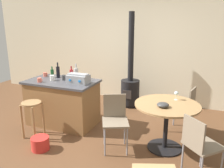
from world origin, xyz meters
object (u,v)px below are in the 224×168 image
at_px(bottle_3, 52,73).
at_px(serving_bowl, 163,105).
at_px(toolbox, 78,79).
at_px(cup_3, 64,78).
at_px(wooden_stool, 32,112).
at_px(wine_glass, 176,94).
at_px(cup_2, 40,80).
at_px(folding_chair_near, 185,106).
at_px(folding_chair_left, 199,143).
at_px(cup_0, 45,74).
at_px(cup_1, 52,78).
at_px(kitchen_island, 63,102).
at_px(bottle_1, 72,74).
at_px(folding_chair_far, 115,118).
at_px(wood_stove, 130,85).
at_px(bottle_0, 58,72).
at_px(bottle_2, 76,74).
at_px(dining_table, 167,115).
at_px(plastic_bucket, 40,143).

distance_m(bottle_3, serving_bowl, 2.39).
bearing_deg(toolbox, cup_3, 165.26).
relative_size(wooden_stool, wine_glass, 4.52).
xyz_separation_m(cup_2, cup_3, (0.34, 0.31, 0.01)).
xyz_separation_m(folding_chair_near, toolbox, (-1.87, -0.57, 0.47)).
bearing_deg(toolbox, folding_chair_left, -18.97).
distance_m(cup_0, cup_1, 0.40).
height_order(wooden_stool, cup_1, cup_1).
height_order(kitchen_island, bottle_1, bottle_1).
bearing_deg(kitchen_island, cup_1, -164.98).
relative_size(wooden_stool, cup_0, 5.72).
height_order(folding_chair_far, cup_0, cup_0).
height_order(folding_chair_left, cup_0, cup_0).
relative_size(cup_1, cup_2, 1.04).
distance_m(folding_chair_near, cup_3, 2.34).
bearing_deg(cup_1, wood_stove, 53.58).
height_order(folding_chair_far, toolbox, toolbox).
distance_m(wooden_stool, serving_bowl, 2.24).
xyz_separation_m(kitchen_island, cup_0, (-0.51, 0.17, 0.48)).
distance_m(folding_chair_far, cup_1, 1.59).
relative_size(wooden_stool, bottle_0, 2.08).
distance_m(bottle_2, cup_0, 0.74).
xyz_separation_m(folding_chair_left, bottle_2, (-2.34, 0.96, 0.49)).
distance_m(wooden_stool, bottle_0, 1.01).
height_order(cup_1, cup_3, cup_1).
bearing_deg(dining_table, cup_2, -178.62).
relative_size(toolbox, bottle_2, 1.23).
relative_size(dining_table, folding_chair_left, 1.16).
height_order(dining_table, bottle_1, bottle_1).
distance_m(bottle_0, cup_2, 0.46).
bearing_deg(cup_2, kitchen_island, 37.86).
relative_size(kitchen_island, cup_3, 11.99).
bearing_deg(bottle_0, cup_2, -105.09).
bearing_deg(plastic_bucket, wood_stove, 73.59).
bearing_deg(wooden_stool, bottle_2, 64.27).
bearing_deg(bottle_0, wood_stove, 48.18).
height_order(toolbox, bottle_2, bottle_2).
xyz_separation_m(bottle_0, plastic_bucket, (0.41, -1.17, -0.90)).
xyz_separation_m(bottle_0, bottle_2, (0.43, -0.01, 0.00)).
bearing_deg(plastic_bucket, toolbox, 78.82).
bearing_deg(wood_stove, wine_glass, -48.64).
bearing_deg(serving_bowl, folding_chair_far, -170.27).
xyz_separation_m(folding_chair_near, folding_chair_far, (-0.97, -1.00, 0.02)).
bearing_deg(bottle_3, cup_2, -90.21).
xyz_separation_m(kitchen_island, cup_1, (-0.17, -0.05, 0.49)).
relative_size(bottle_2, cup_3, 2.81).
xyz_separation_m(wooden_stool, folding_chair_near, (2.45, 1.20, 0.03)).
bearing_deg(wood_stove, wooden_stool, -117.63).
relative_size(dining_table, wine_glass, 7.03).
bearing_deg(wooden_stool, kitchen_island, 75.00).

